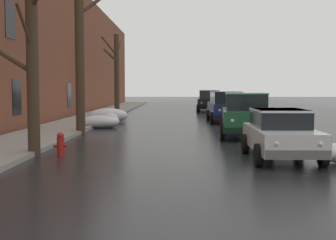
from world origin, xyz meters
The scene contains 14 objects.
left_sidewalk_slab centered at (-6.00, 18.00, 0.07)m, with size 2.82×80.00×0.15m, color gray.
brick_townhouse_facade centered at (-7.91, 18.00, 4.73)m, with size 0.63×80.00×9.46m.
snow_bank_near_corner_left centered at (-4.38, 21.82, 0.41)m, with size 2.26×1.08×0.84m.
snow_bank_mid_block_left centered at (-4.17, 18.32, 0.33)m, with size 1.98×1.14×0.74m.
bare_tree_second_along_sidewalk centered at (-4.70, 8.81, 2.88)m, with size 3.15×2.53×5.95m.
bare_tree_mid_block centered at (-4.62, 15.42, 3.95)m, with size 2.90×1.47×7.48m.
bare_tree_far_down_block centered at (-4.68, 27.49, 3.09)m, with size 1.20×3.10×5.80m.
sedan_white_approaching_near_lane centered at (2.55, 8.36, 0.75)m, with size 1.87×3.98×1.42m.
suv_green_parked_kerbside_close centered at (2.44, 14.37, 0.99)m, with size 2.35×4.77×1.82m.
suv_darkblue_parked_kerbside_mid centered at (2.46, 22.24, 0.99)m, with size 2.02×4.82×1.82m.
sedan_red_parked_far_down_block centered at (2.92, 28.64, 0.75)m, with size 2.03×4.38×1.42m.
suv_black_queued_behind_truck centered at (2.42, 34.40, 0.99)m, with size 2.42×4.97×1.82m.
suv_grey_at_far_intersection centered at (2.78, 41.83, 0.99)m, with size 2.21×4.78×1.82m.
fire_hydrant centered at (-3.84, 8.79, 0.36)m, with size 0.42×0.22×0.71m.
Camera 1 is at (-0.39, -4.44, 2.02)m, focal length 48.29 mm.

